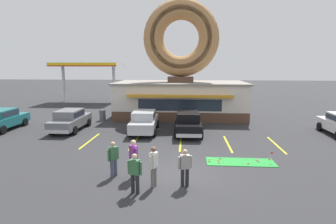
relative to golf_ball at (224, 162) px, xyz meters
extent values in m
plane|color=#2D2D30|center=(-2.26, -1.64, -0.05)|extent=(160.00, 160.00, 0.00)
cube|color=brown|center=(-2.58, 12.36, 0.40)|extent=(12.00, 6.00, 0.90)
cube|color=silver|center=(-2.58, 12.36, 2.00)|extent=(12.00, 6.00, 2.30)
cube|color=gray|center=(-2.58, 12.36, 3.23)|extent=(12.30, 6.30, 0.16)
cube|color=orange|center=(-2.58, 9.06, 2.30)|extent=(9.00, 0.60, 0.20)
cube|color=#232D3D|center=(-2.58, 9.35, 1.50)|extent=(7.20, 0.03, 1.00)
cube|color=brown|center=(-2.58, 12.36, 3.56)|extent=(2.40, 1.80, 0.50)
torus|color=#B27F4C|center=(-2.58, 12.36, 7.36)|extent=(7.10, 1.90, 7.10)
torus|color=#9E6B42|center=(-2.58, 11.94, 7.36)|extent=(6.25, 1.05, 6.24)
cube|color=green|center=(0.85, 0.11, -0.04)|extent=(3.46, 1.20, 0.03)
torus|color=#A5724C|center=(1.19, -0.16, 0.00)|extent=(0.13, 0.13, 0.04)
torus|color=#E5C666|center=(-0.67, 0.39, 0.00)|extent=(0.13, 0.13, 0.04)
torus|color=brown|center=(-0.14, 0.46, 0.00)|extent=(0.13, 0.13, 0.04)
torus|color=brown|center=(-0.74, 0.02, 0.00)|extent=(0.13, 0.13, 0.04)
torus|color=brown|center=(2.45, 0.53, 0.00)|extent=(0.13, 0.13, 0.04)
torus|color=#D17F47|center=(-0.25, 0.17, 0.00)|extent=(0.13, 0.13, 0.04)
torus|color=#D8667F|center=(1.77, 0.18, 0.00)|extent=(0.13, 0.13, 0.04)
torus|color=#D8667F|center=(-0.26, -0.14, 0.00)|extent=(0.13, 0.13, 0.04)
torus|color=#D8667F|center=(1.74, 0.41, 0.00)|extent=(0.13, 0.13, 0.04)
sphere|color=white|center=(0.00, 0.00, 0.00)|extent=(0.04, 0.04, 0.04)
cylinder|color=silver|center=(2.33, 0.13, 0.25)|extent=(0.01, 0.01, 0.55)
cube|color=red|center=(2.39, 0.13, 0.48)|extent=(0.12, 0.01, 0.08)
cube|color=slate|center=(-10.83, 6.12, 0.61)|extent=(1.80, 4.42, 0.68)
cube|color=slate|center=(-10.83, 5.97, 1.25)|extent=(1.58, 2.11, 0.60)
cube|color=#232D3D|center=(-10.83, 5.97, 1.27)|extent=(1.60, 2.03, 0.36)
cube|color=silver|center=(-10.85, 8.35, 0.37)|extent=(1.67, 0.12, 0.24)
cube|color=silver|center=(-10.81, 3.89, 0.37)|extent=(1.67, 0.12, 0.24)
cylinder|color=black|center=(-11.72, 7.47, 0.27)|extent=(0.23, 0.64, 0.64)
cylinder|color=black|center=(-9.96, 7.49, 0.27)|extent=(0.23, 0.64, 0.64)
cylinder|color=black|center=(-11.69, 4.74, 0.27)|extent=(0.23, 0.64, 0.64)
cylinder|color=black|center=(-9.93, 4.76, 0.27)|extent=(0.23, 0.64, 0.64)
cube|color=#B2B5BA|center=(-5.11, 6.01, 0.61)|extent=(1.94, 4.47, 0.68)
cube|color=#B2B5BA|center=(-5.10, 5.86, 1.25)|extent=(1.64, 2.16, 0.60)
cube|color=#232D3D|center=(-5.10, 5.86, 1.27)|extent=(1.66, 2.08, 0.36)
cube|color=silver|center=(-5.20, 8.24, 0.37)|extent=(1.67, 0.17, 0.24)
cube|color=silver|center=(-5.02, 3.78, 0.37)|extent=(1.67, 0.17, 0.24)
cylinder|color=black|center=(-6.04, 7.34, 0.27)|extent=(0.25, 0.65, 0.64)
cylinder|color=black|center=(-4.28, 7.41, 0.27)|extent=(0.25, 0.65, 0.64)
cylinder|color=black|center=(-5.93, 4.61, 0.27)|extent=(0.25, 0.65, 0.64)
cylinder|color=black|center=(-4.17, 4.68, 0.27)|extent=(0.25, 0.65, 0.64)
cube|color=silver|center=(9.09, 8.15, 0.37)|extent=(1.67, 0.16, 0.24)
cylinder|color=black|center=(8.18, 7.32, 0.27)|extent=(0.24, 0.65, 0.64)
cube|color=black|center=(-1.84, 5.78, 0.61)|extent=(1.88, 4.45, 0.68)
cube|color=black|center=(-1.84, 5.63, 1.25)|extent=(1.62, 2.14, 0.60)
cube|color=#232D3D|center=(-1.84, 5.63, 1.27)|extent=(1.64, 2.06, 0.36)
cube|color=silver|center=(-1.90, 8.01, 0.37)|extent=(1.67, 0.15, 0.24)
cube|color=silver|center=(-1.78, 3.55, 0.37)|extent=(1.67, 0.15, 0.24)
cylinder|color=black|center=(-2.76, 7.12, 0.27)|extent=(0.24, 0.65, 0.64)
cylinder|color=black|center=(-1.00, 7.17, 0.27)|extent=(0.24, 0.65, 0.64)
cylinder|color=black|center=(-2.68, 4.39, 0.27)|extent=(0.24, 0.65, 0.64)
cylinder|color=black|center=(-0.92, 4.44, 0.27)|extent=(0.24, 0.65, 0.64)
cube|color=#196066|center=(-16.10, 5.85, 0.61)|extent=(1.88, 4.45, 0.68)
cube|color=#196066|center=(-16.09, 5.70, 1.25)|extent=(1.62, 2.14, 0.60)
cube|color=#232D3D|center=(-16.09, 5.70, 1.27)|extent=(1.64, 2.06, 0.36)
cube|color=silver|center=(-16.16, 8.07, 0.37)|extent=(1.67, 0.15, 0.24)
cylinder|color=black|center=(-17.02, 7.18, 0.27)|extent=(0.24, 0.65, 0.64)
cylinder|color=black|center=(-15.26, 7.23, 0.27)|extent=(0.24, 0.65, 0.64)
cylinder|color=black|center=(-15.18, 4.51, 0.27)|extent=(0.24, 0.65, 0.64)
cylinder|color=slate|center=(-3.28, -3.01, 0.36)|extent=(0.15, 0.15, 0.83)
cylinder|color=slate|center=(-3.21, -2.82, 0.36)|extent=(0.15, 0.15, 0.83)
cube|color=silver|center=(-3.24, -2.92, 1.08)|extent=(0.36, 0.44, 0.61)
cylinder|color=silver|center=(-3.33, -3.15, 1.05)|extent=(0.10, 0.10, 0.56)
cylinder|color=silver|center=(-3.16, -2.68, 1.05)|extent=(0.10, 0.10, 0.56)
sphere|color=brown|center=(-3.24, -2.92, 1.53)|extent=(0.22, 0.22, 0.22)
cylinder|color=#232328|center=(-3.98, -3.54, 0.34)|extent=(0.15, 0.15, 0.79)
cylinder|color=#232328|center=(-3.79, -3.59, 0.34)|extent=(0.15, 0.15, 0.79)
cube|color=#386B42|center=(-3.88, -3.57, 1.02)|extent=(0.43, 0.32, 0.58)
cylinder|color=#386B42|center=(-4.13, -3.51, 1.00)|extent=(0.10, 0.10, 0.53)
cylinder|color=#386B42|center=(-3.64, -3.62, 1.00)|extent=(0.10, 0.10, 0.53)
sphere|color=beige|center=(-3.88, -3.57, 1.45)|extent=(0.21, 0.21, 0.21)
cylinder|color=#232328|center=(-2.07, -2.84, 0.34)|extent=(0.15, 0.15, 0.77)
cylinder|color=#232328|center=(-1.88, -2.78, 0.34)|extent=(0.15, 0.15, 0.77)
cube|color=gray|center=(-1.97, -2.81, 1.00)|extent=(0.44, 0.35, 0.57)
cylinder|color=gray|center=(-2.21, -2.89, 0.98)|extent=(0.10, 0.10, 0.52)
cylinder|color=gray|center=(-1.74, -2.73, 0.98)|extent=(0.10, 0.10, 0.52)
sphere|color=tan|center=(-1.97, -2.81, 1.42)|extent=(0.21, 0.21, 0.21)
cylinder|color=#474C66|center=(-5.21, -2.14, 0.34)|extent=(0.15, 0.15, 0.79)
cylinder|color=#474C66|center=(-5.09, -1.98, 0.34)|extent=(0.15, 0.15, 0.79)
cube|color=#386B42|center=(-5.15, -2.06, 1.02)|extent=(0.42, 0.45, 0.58)
cylinder|color=#386B42|center=(-5.30, -2.26, 1.00)|extent=(0.10, 0.10, 0.53)
cylinder|color=#386B42|center=(-5.00, -1.86, 1.00)|extent=(0.10, 0.10, 0.53)
sphere|color=tan|center=(-5.15, -2.06, 1.45)|extent=(0.21, 0.21, 0.21)
cylinder|color=#7F7056|center=(-4.28, -2.12, 0.38)|extent=(0.15, 0.15, 0.86)
cylinder|color=#7F7056|center=(-4.15, -2.27, 0.38)|extent=(0.15, 0.15, 0.86)
cube|color=#8C3393|center=(-4.22, -2.20, 1.12)|extent=(0.43, 0.45, 0.63)
cylinder|color=#8C3393|center=(-4.37, -2.01, 1.09)|extent=(0.10, 0.10, 0.58)
cylinder|color=#8C3393|center=(-4.06, -2.39, 1.09)|extent=(0.10, 0.10, 0.58)
sphere|color=beige|center=(-4.22, -2.20, 1.58)|extent=(0.23, 0.23, 0.23)
cylinder|color=#51565B|center=(-9.55, 9.79, 0.42)|extent=(0.56, 0.56, 0.95)
torus|color=#303437|center=(-9.55, 9.79, 0.90)|extent=(0.57, 0.57, 0.05)
cylinder|color=silver|center=(-18.80, 21.82, 2.35)|extent=(0.40, 0.40, 4.80)
cylinder|color=silver|center=(-11.80, 21.82, 2.35)|extent=(0.40, 0.40, 4.80)
cube|color=silver|center=(-15.30, 21.82, 5.00)|extent=(9.00, 4.40, 0.50)
cube|color=yellow|center=(-15.30, 19.60, 5.00)|extent=(9.00, 0.04, 0.44)
cube|color=red|center=(-15.30, 19.57, 4.83)|extent=(9.00, 0.04, 0.12)
cube|color=yellow|center=(-8.31, 3.36, -0.05)|extent=(0.12, 3.60, 0.01)
cube|color=yellow|center=(-5.31, 3.36, -0.05)|extent=(0.12, 3.60, 0.01)
cube|color=yellow|center=(-2.31, 3.36, -0.05)|extent=(0.12, 3.60, 0.01)
cube|color=yellow|center=(0.69, 3.36, -0.05)|extent=(0.12, 3.60, 0.01)
cube|color=yellow|center=(3.69, 3.36, -0.05)|extent=(0.12, 3.60, 0.01)
camera|label=1|loc=(-1.91, -12.92, 4.84)|focal=28.00mm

